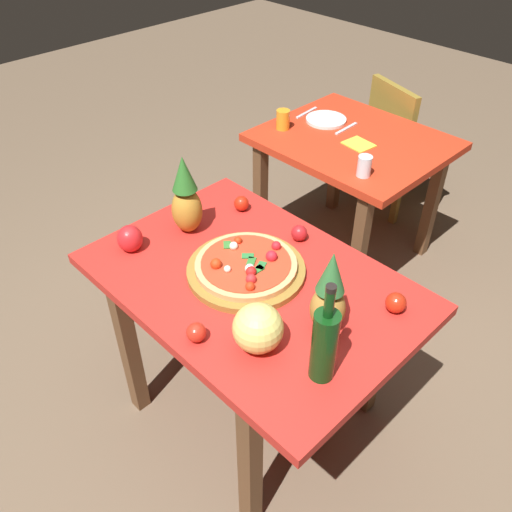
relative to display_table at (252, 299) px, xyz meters
name	(u,v)px	position (x,y,z in m)	size (l,w,h in m)	color
ground_plane	(253,404)	(0.00, 0.00, -0.65)	(10.00, 10.00, 0.00)	brown
display_table	(252,299)	(0.00, 0.00, 0.00)	(1.17, 0.80, 0.75)	brown
background_table	(352,158)	(-0.42, 1.14, -0.02)	(0.91, 0.78, 0.75)	brown
dining_chair	(400,141)	(-0.50, 1.76, -0.16)	(0.51, 0.51, 0.85)	olive
pizza_board	(246,270)	(-0.04, 0.01, 0.11)	(0.43, 0.43, 0.03)	olive
pizza	(246,265)	(-0.04, 0.01, 0.14)	(0.37, 0.37, 0.06)	#E7A165
wine_bottle	(324,344)	(0.45, -0.15, 0.23)	(0.08, 0.08, 0.35)	#0D3810
pineapple_left	(329,296)	(0.33, 0.01, 0.24)	(0.11, 0.11, 0.30)	#B27F34
pineapple_right	(186,199)	(-0.39, 0.03, 0.25)	(0.12, 0.12, 0.33)	#B8812B
melon	(258,328)	(0.24, -0.20, 0.18)	(0.16, 0.16, 0.16)	#E5D66D
bell_pepper	(130,239)	(-0.45, -0.21, 0.15)	(0.10, 0.10, 0.11)	red
tomato_near_board	(196,332)	(0.08, -0.32, 0.13)	(0.06, 0.06, 0.06)	red
tomato_by_bottle	(241,203)	(-0.35, 0.27, 0.13)	(0.06, 0.06, 0.06)	red
tomato_at_corner	(396,303)	(0.45, 0.23, 0.13)	(0.07, 0.07, 0.07)	red
tomato_beside_pepper	(299,233)	(-0.04, 0.29, 0.13)	(0.06, 0.06, 0.06)	red
drinking_glass_juice	(283,120)	(-0.75, 0.96, 0.15)	(0.07, 0.07, 0.10)	orange
drinking_glass_water	(364,166)	(-0.16, 0.87, 0.15)	(0.07, 0.07, 0.10)	silver
dinner_plate	(326,120)	(-0.65, 1.19, 0.11)	(0.22, 0.22, 0.02)	white
fork_utensil	(307,113)	(-0.79, 1.19, 0.10)	(0.02, 0.18, 0.01)	silver
knife_utensil	(346,129)	(-0.51, 1.19, 0.10)	(0.02, 0.18, 0.01)	silver
napkin_folded	(359,144)	(-0.36, 1.10, 0.10)	(0.14, 0.12, 0.01)	yellow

